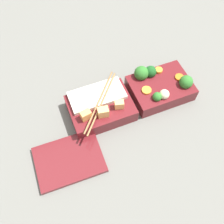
% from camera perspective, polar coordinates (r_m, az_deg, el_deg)
% --- Properties ---
extents(ground_plane, '(3.00, 3.00, 0.00)m').
position_cam_1_polar(ground_plane, '(0.80, 4.33, 1.80)').
color(ground_plane, slate).
extents(bento_tray_vegetable, '(0.18, 0.14, 0.08)m').
position_cam_1_polar(bento_tray_vegetable, '(0.81, 10.38, 5.47)').
color(bento_tray_vegetable, maroon).
rests_on(bento_tray_vegetable, ground_plane).
extents(bento_tray_rice, '(0.18, 0.17, 0.07)m').
position_cam_1_polar(bento_tray_rice, '(0.76, -2.56, 1.14)').
color(bento_tray_rice, maroon).
rests_on(bento_tray_rice, ground_plane).
extents(bento_lid, '(0.18, 0.14, 0.01)m').
position_cam_1_polar(bento_lid, '(0.72, -9.31, -10.22)').
color(bento_lid, maroon).
rests_on(bento_lid, ground_plane).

